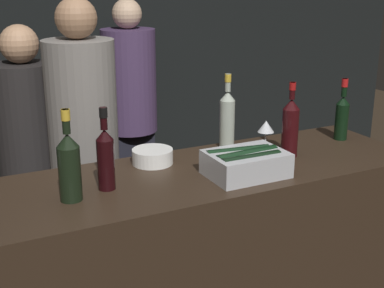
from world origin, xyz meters
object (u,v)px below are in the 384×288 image
Objects in this scene: ice_bin_with_bottles at (246,162)px; person_in_hoodie at (30,156)px; bowl_white at (153,156)px; wine_glass at (266,128)px; red_wine_bottle_tall at (290,126)px; red_wine_bottle_burgundy at (342,115)px; red_wine_bottle_black_foil at (106,156)px; champagne_bottle at (69,165)px; person_grey_polo at (85,151)px; person_blond_tee at (130,108)px; rose_wine_bottle at (227,117)px.

person_in_hoodie is at bearing 120.94° from ice_bin_with_bottles.
bowl_white is 0.58m from wine_glass.
bowl_white is 0.97m from person_in_hoodie.
bowl_white is 0.11× the size of person_in_hoodie.
red_wine_bottle_burgundy is at bearing 13.78° from red_wine_bottle_tall.
person_in_hoodie is (-0.13, 1.06, -0.30)m from red_wine_bottle_black_foil.
champagne_bottle is 0.20× the size of person_grey_polo.
wine_glass is 0.42× the size of red_wine_bottle_tall.
red_wine_bottle_tall is at bearing -166.22° from red_wine_bottle_burgundy.
ice_bin_with_bottles is at bearing -158.12° from red_wine_bottle_tall.
person_blond_tee reaches higher than red_wine_bottle_tall.
red_wine_bottle_tall is at bearing 21.88° from ice_bin_with_bottles.
wine_glass is 1.58m from person_blond_tee.
person_in_hoodie is at bearing 96.79° from red_wine_bottle_black_foil.
rose_wine_bottle reaches higher than red_wine_bottle_black_foil.
ice_bin_with_bottles is 0.92× the size of champagne_bottle.
person_grey_polo is at bearing 107.61° from bowl_white.
red_wine_bottle_tall reaches higher than wine_glass.
red_wine_bottle_burgundy is (1.03, -0.09, 0.09)m from bowl_white.
wine_glass is at bearing -178.42° from person_grey_polo.
person_in_hoodie reaches higher than red_wine_bottle_tall.
person_blond_tee is at bearing 89.65° from rose_wine_bottle.
ice_bin_with_bottles is 1.77× the size of bowl_white.
champagne_bottle is 1.47m from red_wine_bottle_burgundy.
ice_bin_with_bottles is 0.19× the size of person_blond_tee.
bowl_white is at bearing 29.09° from champagne_bottle.
person_blond_tee is at bearing 66.97° from red_wine_bottle_black_foil.
champagne_bottle is (-0.74, 0.08, 0.08)m from ice_bin_with_bottles.
red_wine_bottle_black_foil is (-0.90, -0.01, -0.01)m from red_wine_bottle_tall.
red_wine_bottle_tall is at bearing 151.97° from person_in_hoodie.
bowl_white is 1.04m from red_wine_bottle_burgundy.
wine_glass is (0.57, -0.07, 0.08)m from bowl_white.
rose_wine_bottle is (0.43, 0.06, 0.12)m from bowl_white.
bowl_white is 0.11× the size of person_blond_tee.
red_wine_bottle_tall is 0.21× the size of person_in_hoodie.
person_blond_tee reaches higher than person_in_hoodie.
person_blond_tee reaches higher than red_wine_bottle_black_foil.
ice_bin_with_bottles is at bearing -137.13° from wine_glass.
red_wine_bottle_tall is (0.62, -0.19, 0.11)m from bowl_white.
red_wine_bottle_tall is (-0.40, -0.10, 0.02)m from red_wine_bottle_burgundy.
ice_bin_with_bottles is 2.20× the size of wine_glass.
bowl_white is 0.52× the size of champagne_bottle.
red_wine_bottle_burgundy reaches higher than ice_bin_with_bottles.
champagne_bottle is 0.16m from red_wine_bottle_black_foil.
red_wine_bottle_tall is at bearing -51.72° from rose_wine_bottle.
person_grey_polo is (-0.47, 0.86, -0.14)m from ice_bin_with_bottles.
ice_bin_with_bottles reaches higher than bowl_white.
person_blond_tee is (0.44, 1.49, -0.15)m from bowl_white.
person_blond_tee is (-0.13, 1.56, -0.23)m from wine_glass.
rose_wine_bottle is 1.09× the size of red_wine_bottle_black_foil.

